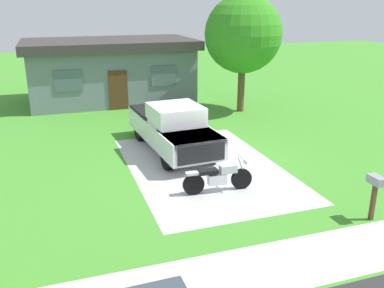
# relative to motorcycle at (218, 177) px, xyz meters

# --- Properties ---
(ground_plane) EXTENTS (80.00, 80.00, 0.00)m
(ground_plane) POSITION_rel_motorcycle_xyz_m (0.29, 2.02, -0.47)
(ground_plane) COLOR #438F2C
(driveway_pad) EXTENTS (5.10, 7.91, 0.01)m
(driveway_pad) POSITION_rel_motorcycle_xyz_m (0.29, 2.02, -0.47)
(driveway_pad) COLOR #B5B5B5
(driveway_pad) RESTS_ON ground
(sidewalk_strip) EXTENTS (36.00, 1.80, 0.01)m
(sidewalk_strip) POSITION_rel_motorcycle_xyz_m (0.29, -3.98, -0.47)
(sidewalk_strip) COLOR beige
(sidewalk_strip) RESTS_ON ground
(motorcycle) EXTENTS (2.21, 0.70, 1.09)m
(motorcycle) POSITION_rel_motorcycle_xyz_m (0.00, 0.00, 0.00)
(motorcycle) COLOR black
(motorcycle) RESTS_ON ground
(pickup_truck) EXTENTS (2.39, 5.75, 1.90)m
(pickup_truck) POSITION_rel_motorcycle_xyz_m (-0.28, 4.15, 0.48)
(pickup_truck) COLOR black
(pickup_truck) RESTS_ON ground
(mailbox) EXTENTS (0.26, 0.48, 1.26)m
(mailbox) POSITION_rel_motorcycle_xyz_m (3.23, -2.93, 0.51)
(mailbox) COLOR #4C3823
(mailbox) RESTS_ON ground
(shade_tree) EXTENTS (3.93, 3.93, 5.96)m
(shade_tree) POSITION_rel_motorcycle_xyz_m (4.88, 8.94, 3.51)
(shade_tree) COLOR brown
(shade_tree) RESTS_ON ground
(neighbor_house) EXTENTS (9.60, 5.60, 3.50)m
(neighbor_house) POSITION_rel_motorcycle_xyz_m (-1.21, 13.83, 1.32)
(neighbor_house) COLOR slate
(neighbor_house) RESTS_ON ground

